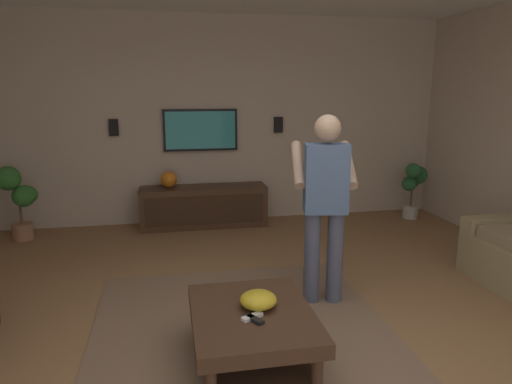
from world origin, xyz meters
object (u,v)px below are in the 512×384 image
bowl (258,300)px  wall_speaker_left (278,125)px  tv (201,130)px  person_standing (325,199)px  potted_plant_short (414,183)px  remote_white (252,317)px  coffee_table (252,325)px  vase_round (169,179)px  potted_plant_tall (18,196)px  wall_speaker_right (114,127)px  media_console (204,206)px  remote_black (254,319)px

bowl → wall_speaker_left: (3.57, -0.99, 0.89)m
tv → person_standing: (-2.75, -0.84, -0.36)m
potted_plant_short → remote_white: size_ratio=5.49×
coffee_table → vase_round: (3.40, 0.51, 0.36)m
coffee_table → remote_white: 0.16m
potted_plant_tall → wall_speaker_right: size_ratio=4.24×
potted_plant_tall → wall_speaker_right: bearing=-69.3°
vase_round → bowl: bearing=-170.5°
remote_white → vase_round: (3.50, 0.49, 0.25)m
potted_plant_tall → wall_speaker_left: 3.49m
coffee_table → tv: tv is taller
coffee_table → wall_speaker_right: wall_speaker_right is taller
coffee_table → media_console: 3.36m
media_console → vase_round: 0.60m
person_standing → potted_plant_short: 3.21m
media_console → vase_round: bearing=-95.1°
coffee_table → remote_white: bearing=169.2°
wall_speaker_left → vase_round: bearing=97.8°
tv → coffee_table: bearing=0.9°
person_standing → potted_plant_tall: 3.91m
potted_plant_tall → wall_speaker_left: wall_speaker_left is taller
coffee_table → remote_white: (-0.10, 0.02, 0.12)m
potted_plant_tall → potted_plant_short: (0.00, -5.28, -0.04)m
media_console → vase_round: (0.04, 0.45, 0.39)m
person_standing → vase_round: size_ratio=7.45×
person_standing → remote_black: bearing=151.3°
bowl → remote_white: bearing=154.2°
coffee_table → potted_plant_short: (3.18, -2.95, 0.23)m
bowl → remote_black: 0.19m
remote_white → wall_speaker_right: (3.71, 1.18, 0.93)m
person_standing → potted_plant_short: person_standing is taller
coffee_table → tv: (3.60, 0.06, 1.00)m
wall_speaker_left → tv: bearing=90.7°
remote_black → vase_round: bearing=155.7°
potted_plant_short → wall_speaker_left: size_ratio=3.74×
remote_white → media_console: bearing=62.7°
remote_white → potted_plant_tall: bearing=97.3°
vase_round → potted_plant_short: bearing=-93.5°
remote_black → wall_speaker_left: wall_speaker_left is taller
person_standing → wall_speaker_left: size_ratio=7.45×
remote_black → potted_plant_tall: bearing=-177.3°
tv → wall_speaker_left: bearing=90.7°
media_console → wall_speaker_right: (0.25, 1.14, 1.07)m
person_standing → wall_speaker_left: bearing=5.0°
media_console → potted_plant_short: potted_plant_short is taller
coffee_table → wall_speaker_right: (3.61, 1.20, 1.05)m
vase_round → tv: bearing=-66.2°
media_console → potted_plant_short: size_ratio=2.07×
bowl → wall_speaker_right: (3.57, 1.25, 0.89)m
remote_black → wall_speaker_left: size_ratio=0.68×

